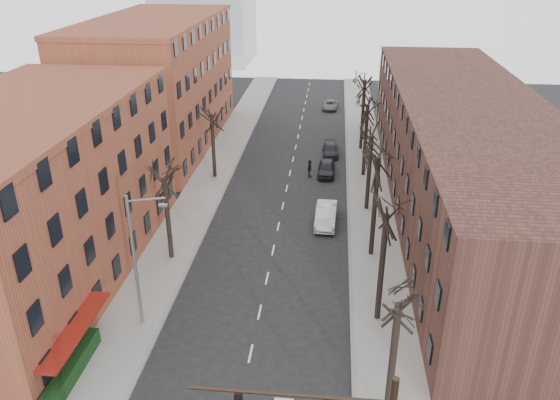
# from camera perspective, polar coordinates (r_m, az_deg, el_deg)

# --- Properties ---
(sidewalk_left) EXTENTS (4.00, 90.00, 0.15)m
(sidewalk_left) POSITION_cam_1_polar(r_m,az_deg,el_deg) (57.59, -6.99, 2.82)
(sidewalk_left) COLOR gray
(sidewalk_left) RESTS_ON ground
(sidewalk_right) EXTENTS (4.00, 90.00, 0.15)m
(sidewalk_right) POSITION_cam_1_polar(r_m,az_deg,el_deg) (56.40, 9.11, 2.19)
(sidewalk_right) COLOR gray
(sidewalk_right) RESTS_ON ground
(building_left_near) EXTENTS (12.00, 26.00, 12.00)m
(building_left_near) POSITION_cam_1_polar(r_m,az_deg,el_deg) (40.96, -24.45, 0.05)
(building_left_near) COLOR brown
(building_left_near) RESTS_ON ground
(building_left_far) EXTENTS (12.00, 28.00, 14.00)m
(building_left_far) POSITION_cam_1_polar(r_m,az_deg,el_deg) (65.85, -12.59, 11.62)
(building_left_far) COLOR brown
(building_left_far) RESTS_ON ground
(building_right) EXTENTS (12.00, 50.00, 10.00)m
(building_right) POSITION_cam_1_polar(r_m,az_deg,el_deg) (51.19, 18.72, 4.64)
(building_right) COLOR #4B2C23
(building_right) RESTS_ON ground
(awning_left) EXTENTS (1.20, 7.00, 0.15)m
(awning_left) POSITION_cam_1_polar(r_m,az_deg,el_deg) (34.47, -19.91, -15.99)
(awning_left) COLOR maroon
(awning_left) RESTS_ON ground
(hedge) EXTENTS (0.80, 6.00, 1.00)m
(hedge) POSITION_cam_1_polar(r_m,az_deg,el_deg) (33.44, -20.96, -16.20)
(hedge) COLOR #123414
(hedge) RESTS_ON sidewalk_left
(tree_right_b) EXTENTS (5.20, 5.20, 10.80)m
(tree_right_b) POSITION_cam_1_polar(r_m,az_deg,el_deg) (36.39, 10.08, -12.17)
(tree_right_b) COLOR black
(tree_right_b) RESTS_ON ground
(tree_right_c) EXTENTS (5.20, 5.20, 11.60)m
(tree_right_c) POSITION_cam_1_polar(r_m,az_deg,el_deg) (43.01, 9.45, -5.70)
(tree_right_c) COLOR black
(tree_right_c) RESTS_ON ground
(tree_right_d) EXTENTS (5.20, 5.20, 10.00)m
(tree_right_d) POSITION_cam_1_polar(r_m,az_deg,el_deg) (50.04, 8.99, -1.00)
(tree_right_d) COLOR black
(tree_right_d) RESTS_ON ground
(tree_right_e) EXTENTS (5.20, 5.20, 10.80)m
(tree_right_e) POSITION_cam_1_polar(r_m,az_deg,el_deg) (57.32, 8.66, 2.53)
(tree_right_e) COLOR black
(tree_right_e) RESTS_ON ground
(tree_right_f) EXTENTS (5.20, 5.20, 11.60)m
(tree_right_f) POSITION_cam_1_polar(r_m,az_deg,el_deg) (64.78, 8.40, 5.25)
(tree_right_f) COLOR black
(tree_right_f) RESTS_ON ground
(tree_left_a) EXTENTS (5.20, 5.20, 9.50)m
(tree_left_a) POSITION_cam_1_polar(r_m,az_deg,el_deg) (42.84, -11.23, -5.99)
(tree_left_a) COLOR black
(tree_left_a) RESTS_ON ground
(tree_left_b) EXTENTS (5.20, 5.20, 9.50)m
(tree_left_b) POSITION_cam_1_polar(r_m,az_deg,el_deg) (56.63, -6.80, 2.35)
(tree_left_b) COLOR black
(tree_left_b) RESTS_ON ground
(streetlight) EXTENTS (2.45, 0.22, 9.03)m
(streetlight) POSITION_cam_1_polar(r_m,az_deg,el_deg) (33.67, -14.75, -5.74)
(streetlight) COLOR slate
(streetlight) RESTS_ON ground
(silver_sedan) EXTENTS (1.89, 4.98, 1.62)m
(silver_sedan) POSITION_cam_1_polar(r_m,az_deg,el_deg) (46.82, 4.82, -1.58)
(silver_sedan) COLOR silver
(silver_sedan) RESTS_ON ground
(parked_car_near) EXTENTS (1.79, 4.30, 1.46)m
(parked_car_near) POSITION_cam_1_polar(r_m,az_deg,el_deg) (56.86, 4.88, 3.33)
(parked_car_near) COLOR black
(parked_car_near) RESTS_ON ground
(parked_car_mid) EXTENTS (1.91, 4.30, 1.23)m
(parked_car_mid) POSITION_cam_1_polar(r_m,az_deg,el_deg) (62.39, 5.30, 5.23)
(parked_car_mid) COLOR black
(parked_car_mid) RESTS_ON ground
(parked_car_far) EXTENTS (2.24, 4.40, 1.19)m
(parked_car_far) POSITION_cam_1_polar(r_m,az_deg,el_deg) (80.65, 5.29, 9.87)
(parked_car_far) COLOR #5A5E62
(parked_car_far) RESTS_ON ground
(pedestrian_crossing) EXTENTS (0.48, 1.10, 1.86)m
(pedestrian_crossing) POSITION_cam_1_polar(r_m,az_deg,el_deg) (56.11, 3.11, 3.30)
(pedestrian_crossing) COLOR black
(pedestrian_crossing) RESTS_ON ground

